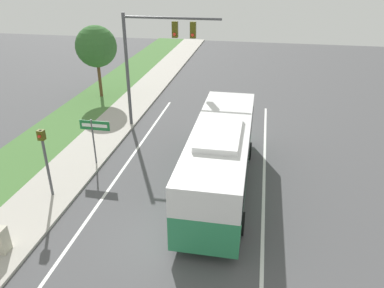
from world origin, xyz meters
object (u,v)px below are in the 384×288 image
at_px(bus, 221,154).
at_px(signal_gantry, 152,50).
at_px(pedestrian_signal, 45,153).
at_px(street_sign, 94,132).

xyz_separation_m(bus, signal_gantry, (-4.91, 6.42, 3.16)).
height_order(bus, pedestrian_signal, pedestrian_signal).
distance_m(pedestrian_signal, street_sign, 3.31).
height_order(bus, signal_gantry, signal_gantry).
relative_size(bus, signal_gantry, 1.45).
distance_m(bus, signal_gantry, 8.68).
relative_size(bus, pedestrian_signal, 3.08).
bearing_deg(street_sign, bus, -8.80).
bearing_deg(pedestrian_signal, signal_gantry, 73.90).
bearing_deg(pedestrian_signal, street_sign, 75.36).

